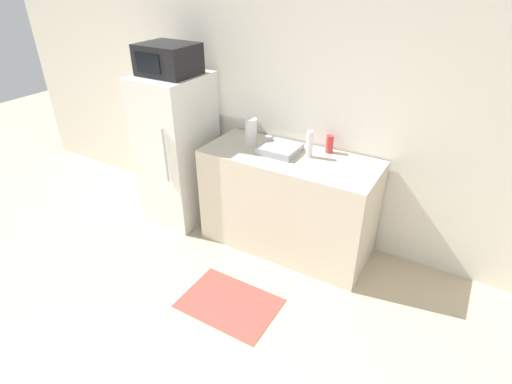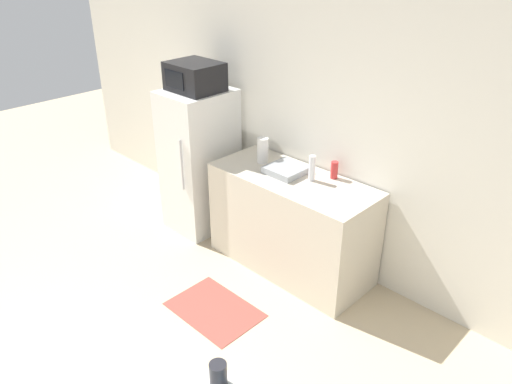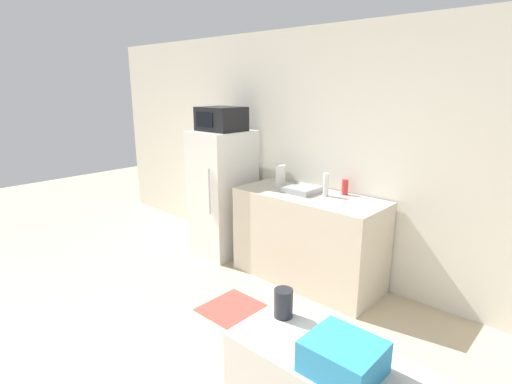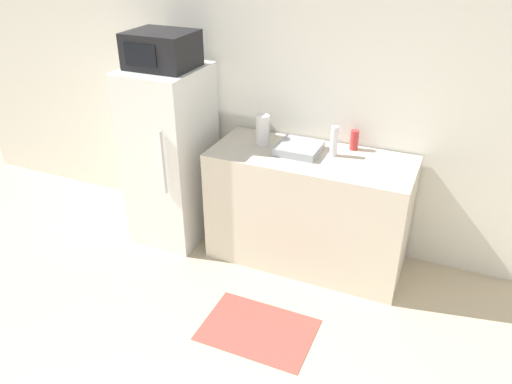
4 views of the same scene
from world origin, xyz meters
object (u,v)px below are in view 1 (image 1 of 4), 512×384
(bottle_short, at_px, (330,144))
(paper_towel_roll, at_px, (251,132))
(refrigerator, at_px, (178,150))
(microwave, at_px, (168,59))
(bottle_tall, at_px, (310,144))

(bottle_short, height_order, paper_towel_roll, paper_towel_roll)
(refrigerator, relative_size, bottle_short, 9.58)
(microwave, xyz_separation_m, bottle_short, (1.47, 0.32, -0.62))
(microwave, xyz_separation_m, paper_towel_roll, (0.79, 0.13, -0.58))
(refrigerator, relative_size, bottle_tall, 6.45)
(refrigerator, height_order, bottle_short, refrigerator)
(microwave, height_order, bottle_short, microwave)
(bottle_tall, distance_m, bottle_short, 0.21)
(bottle_tall, bearing_deg, refrigerator, -173.99)
(bottle_tall, xyz_separation_m, paper_towel_roll, (-0.57, -0.02, 0.00))
(microwave, bearing_deg, bottle_short, 12.20)
(bottle_short, bearing_deg, refrigerator, -167.85)
(bottle_tall, relative_size, bottle_short, 1.48)
(microwave, relative_size, paper_towel_roll, 2.06)
(microwave, height_order, bottle_tall, microwave)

